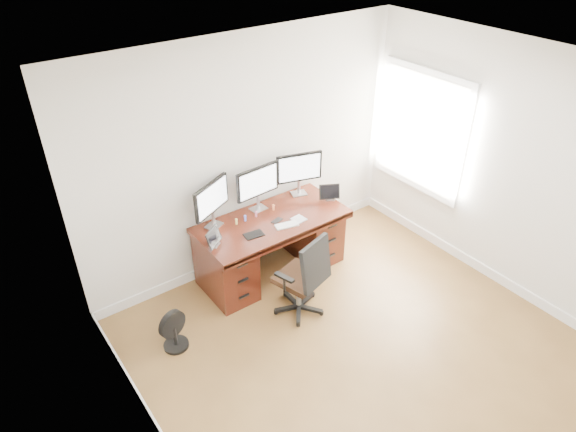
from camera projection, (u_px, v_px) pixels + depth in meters
ground at (381, 369)px, 4.87m from camera, size 4.50×4.50×0.00m
back_wall at (248, 156)px, 5.66m from camera, size 4.00×0.10×2.70m
right_wall at (528, 179)px, 5.20m from camera, size 0.10×4.50×2.70m
desk at (271, 243)px, 5.89m from camera, size 1.70×0.80×0.75m
office_chair at (303, 288)px, 5.36m from camera, size 0.63×0.63×0.97m
floor_fan at (174, 331)px, 5.00m from camera, size 0.30×0.25×0.43m
monitor_left at (212, 199)px, 5.39m from camera, size 0.51×0.27×0.53m
monitor_center at (258, 183)px, 5.68m from camera, size 0.55×0.15×0.53m
monitor_right at (299, 169)px, 5.96m from camera, size 0.54×0.20×0.53m
tablet_left at (214, 238)px, 5.22m from camera, size 0.24×0.19×0.19m
tablet_right at (330, 193)px, 5.99m from camera, size 0.24×0.18×0.19m
keyboard at (287, 225)px, 5.57m from camera, size 0.27×0.16×0.01m
trackpad at (299, 219)px, 5.67m from camera, size 0.15×0.15×0.01m
drawing_tablet at (254, 235)px, 5.42m from camera, size 0.22×0.16×0.01m
phone at (277, 221)px, 5.65m from camera, size 0.15×0.11×0.01m
figurine_yellow at (236, 221)px, 5.57m from camera, size 0.03×0.03×0.08m
figurine_blue at (245, 218)px, 5.63m from camera, size 0.03×0.03×0.08m
figurine_pink at (256, 213)px, 5.70m from camera, size 0.03×0.03×0.08m
figurine_orange at (273, 207)px, 5.82m from camera, size 0.03×0.03×0.08m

